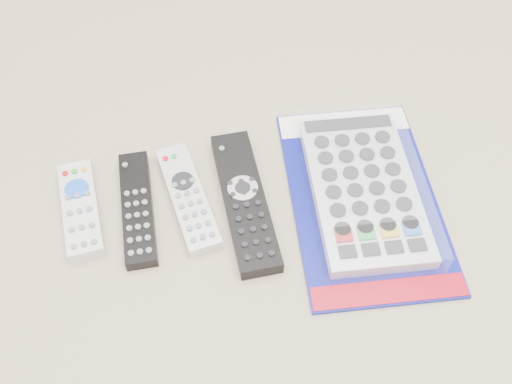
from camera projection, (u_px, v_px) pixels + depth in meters
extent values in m
plane|color=gray|center=(239.00, 193.00, 0.90)|extent=(5.00, 5.00, 0.00)
cube|color=silver|center=(81.00, 209.00, 0.87)|extent=(0.06, 0.17, 0.02)
cylinder|color=blue|center=(77.00, 188.00, 0.87)|extent=(0.04, 0.04, 0.00)
cube|color=black|center=(137.00, 208.00, 0.87)|extent=(0.06, 0.21, 0.02)
cube|color=silver|center=(188.00, 197.00, 0.88)|extent=(0.07, 0.21, 0.02)
cylinder|color=black|center=(183.00, 181.00, 0.89)|extent=(0.04, 0.04, 0.00)
cube|color=black|center=(245.00, 200.00, 0.88)|extent=(0.07, 0.26, 0.02)
cylinder|color=silver|center=(243.00, 188.00, 0.87)|extent=(0.05, 0.05, 0.00)
cube|color=navy|center=(363.00, 198.00, 0.89)|extent=(0.27, 0.39, 0.01)
cube|color=white|center=(343.00, 123.00, 0.98)|extent=(0.22, 0.08, 0.00)
cube|color=maroon|center=(389.00, 292.00, 0.79)|extent=(0.22, 0.06, 0.00)
cube|color=silver|center=(363.00, 189.00, 0.88)|extent=(0.19, 0.30, 0.02)
cube|color=white|center=(364.00, 185.00, 0.87)|extent=(0.21, 0.32, 0.04)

